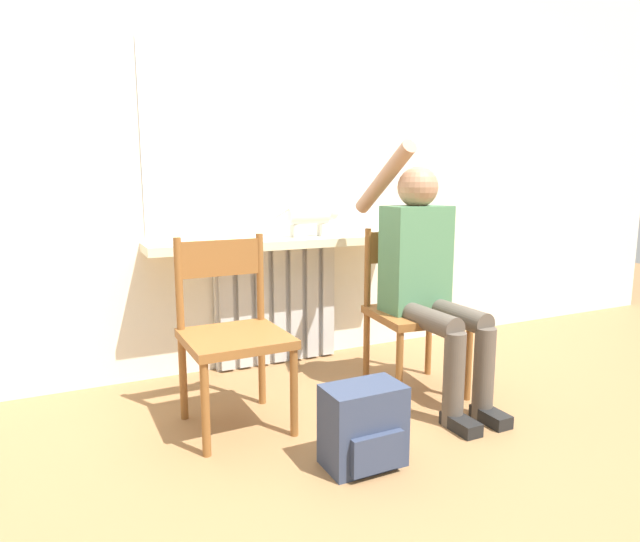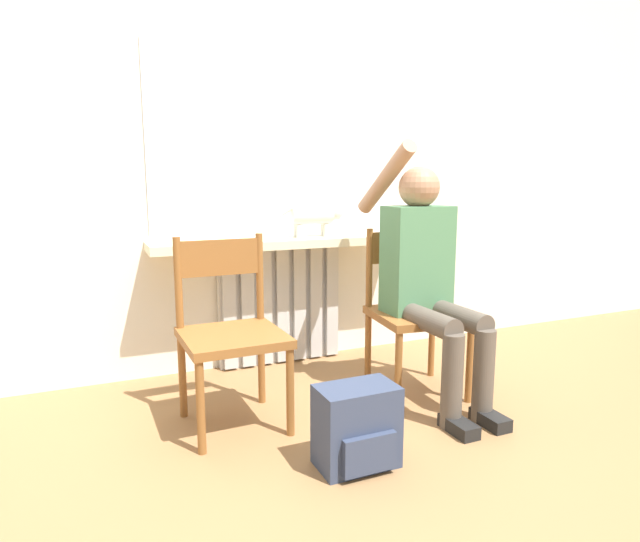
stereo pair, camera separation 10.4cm
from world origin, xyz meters
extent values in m
plane|color=olive|center=(0.00, 0.00, 0.00)|extent=(12.00, 12.00, 0.00)
cube|color=white|center=(0.00, 1.23, 1.35)|extent=(7.00, 0.06, 2.70)
cube|color=silver|center=(0.00, 1.16, 0.37)|extent=(0.78, 0.05, 0.74)
cube|color=silver|center=(-0.33, 1.12, 0.37)|extent=(0.08, 0.03, 0.71)
cube|color=silver|center=(-0.22, 1.12, 0.37)|extent=(0.08, 0.03, 0.71)
cube|color=silver|center=(-0.11, 1.12, 0.37)|extent=(0.08, 0.03, 0.71)
cube|color=silver|center=(0.00, 1.12, 0.37)|extent=(0.08, 0.03, 0.71)
cube|color=silver|center=(0.11, 1.12, 0.37)|extent=(0.08, 0.03, 0.71)
cube|color=silver|center=(0.22, 1.12, 0.37)|extent=(0.08, 0.03, 0.71)
cube|color=silver|center=(0.33, 1.12, 0.37)|extent=(0.08, 0.03, 0.71)
cube|color=beige|center=(0.00, 1.05, 0.77)|extent=(1.57, 0.29, 0.05)
cube|color=white|center=(0.00, 1.20, 1.34)|extent=(1.51, 0.01, 1.09)
cube|color=brown|center=(-0.50, 0.40, 0.42)|extent=(0.46, 0.46, 0.04)
cylinder|color=brown|center=(-0.69, 0.19, 0.20)|extent=(0.04, 0.04, 0.40)
cylinder|color=brown|center=(-0.30, 0.20, 0.20)|extent=(0.04, 0.04, 0.40)
cylinder|color=brown|center=(-0.70, 0.59, 0.20)|extent=(0.04, 0.04, 0.40)
cylinder|color=brown|center=(-0.30, 0.60, 0.20)|extent=(0.04, 0.04, 0.40)
cylinder|color=brown|center=(-0.70, 0.59, 0.66)|extent=(0.04, 0.04, 0.43)
cylinder|color=brown|center=(-0.30, 0.60, 0.66)|extent=(0.04, 0.04, 0.43)
cube|color=brown|center=(-0.50, 0.60, 0.76)|extent=(0.40, 0.03, 0.17)
cube|color=brown|center=(0.50, 0.40, 0.42)|extent=(0.50, 0.50, 0.04)
cylinder|color=brown|center=(0.28, 0.22, 0.20)|extent=(0.04, 0.04, 0.40)
cylinder|color=brown|center=(0.67, 0.18, 0.20)|extent=(0.04, 0.04, 0.40)
cylinder|color=brown|center=(0.32, 0.62, 0.20)|extent=(0.04, 0.04, 0.40)
cylinder|color=brown|center=(0.72, 0.57, 0.20)|extent=(0.04, 0.04, 0.40)
cylinder|color=brown|center=(0.32, 0.62, 0.66)|extent=(0.04, 0.04, 0.43)
cylinder|color=brown|center=(0.72, 0.57, 0.66)|extent=(0.04, 0.04, 0.43)
cube|color=brown|center=(0.52, 0.59, 0.76)|extent=(0.40, 0.07, 0.17)
cylinder|color=brown|center=(0.41, 0.20, 0.46)|extent=(0.11, 0.44, 0.11)
cylinder|color=brown|center=(0.59, 0.20, 0.46)|extent=(0.11, 0.44, 0.11)
cylinder|color=brown|center=(0.41, -0.02, 0.22)|extent=(0.10, 0.10, 0.45)
cylinder|color=brown|center=(0.59, -0.02, 0.22)|extent=(0.10, 0.10, 0.45)
cube|color=black|center=(0.41, -0.08, 0.03)|extent=(0.09, 0.20, 0.06)
cube|color=black|center=(0.59, -0.08, 0.03)|extent=(0.09, 0.20, 0.06)
cube|color=#4C7F56|center=(0.50, 0.42, 0.72)|extent=(0.34, 0.20, 0.55)
sphere|color=#A87A5B|center=(0.50, 0.42, 1.09)|extent=(0.21, 0.21, 0.21)
cylinder|color=#A87A5B|center=(0.38, 0.56, 1.14)|extent=(0.08, 0.50, 0.38)
cylinder|color=#4C7F56|center=(0.65, 0.38, 0.69)|extent=(0.08, 0.08, 0.44)
cylinder|color=silver|center=(0.17, 1.06, 0.92)|extent=(0.25, 0.11, 0.11)
sphere|color=silver|center=(0.32, 1.06, 0.94)|extent=(0.10, 0.10, 0.10)
cone|color=silver|center=(0.32, 1.03, 0.98)|extent=(0.04, 0.04, 0.04)
cone|color=silver|center=(0.32, 1.08, 0.98)|extent=(0.04, 0.04, 0.04)
cylinder|color=silver|center=(0.25, 1.03, 0.83)|extent=(0.03, 0.03, 0.07)
cylinder|color=silver|center=(0.25, 1.08, 0.83)|extent=(0.03, 0.03, 0.07)
cylinder|color=silver|center=(0.08, 1.03, 0.83)|extent=(0.03, 0.03, 0.07)
cylinder|color=silver|center=(0.08, 1.08, 0.83)|extent=(0.03, 0.03, 0.07)
cylinder|color=silver|center=(0.00, 1.06, 0.95)|extent=(0.17, 0.03, 0.11)
cube|color=#333D56|center=(-0.14, -0.14, 0.16)|extent=(0.32, 0.19, 0.33)
cube|color=#333D56|center=(-0.14, -0.25, 0.10)|extent=(0.22, 0.03, 0.15)
camera|label=1|loc=(-1.17, -1.86, 1.12)|focal=30.00mm
camera|label=2|loc=(-1.07, -1.90, 1.12)|focal=30.00mm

